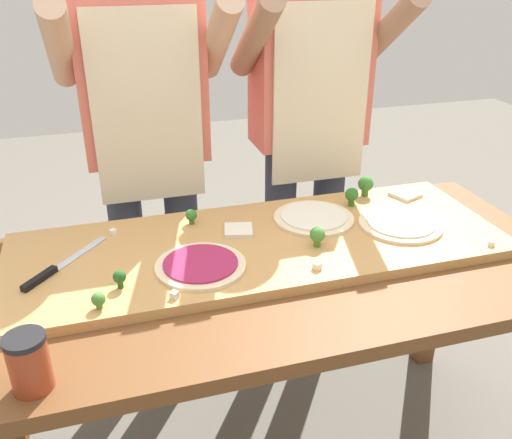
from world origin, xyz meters
The scene contains 21 objects.
prep_table centered at (0.00, 0.00, 0.66)m, with size 1.70×0.77×0.77m.
cutting_board centered at (0.02, 0.10, 0.78)m, with size 1.40×0.50×0.03m, color tan.
chefs_knife centered at (-0.54, 0.09, 0.80)m, with size 0.21×0.24×0.02m.
pizza_whole_white_garlic centered at (0.21, 0.18, 0.80)m, with size 0.25×0.25×0.02m.
pizza_whole_cheese_artichoke centered at (0.45, 0.07, 0.80)m, with size 0.25×0.25×0.02m.
pizza_whole_beet_magenta centered at (-0.18, 0.01, 0.80)m, with size 0.24×0.24×0.02m.
pizza_slice_near_left centered at (0.57, 0.26, 0.80)m, with size 0.08×0.08×0.01m, color silver.
pizza_slice_near_right centered at (-0.03, 0.17, 0.80)m, with size 0.08×0.08×0.01m, color silver.
broccoli_floret_back_left centered at (0.37, 0.24, 0.83)m, with size 0.04×0.04×0.06m.
broccoli_floret_front_mid centered at (0.44, 0.31, 0.84)m, with size 0.05×0.05×0.07m.
broccoli_floret_back_mid centered at (-0.44, -0.11, 0.82)m, with size 0.03×0.03×0.04m.
broccoli_floret_front_left centered at (-0.38, -0.03, 0.82)m, with size 0.03×0.03×0.05m.
broccoli_floret_back_right centered at (0.16, 0.03, 0.83)m, with size 0.04×0.04×0.06m.
broccoli_floret_center_left centered at (-0.15, 0.26, 0.82)m, with size 0.03×0.03×0.05m.
cheese_crumble_a centered at (-0.26, -0.11, 0.80)m, with size 0.02×0.02×0.02m, color silver.
cheese_crumble_b centered at (-0.38, 0.26, 0.80)m, with size 0.02×0.02×0.02m, color white.
cheese_crumble_c centered at (0.11, -0.09, 0.80)m, with size 0.02×0.02×0.02m, color silver.
cheese_crumble_d centered at (0.63, -0.11, 0.80)m, with size 0.01×0.01×0.01m, color silver.
sauce_jar centered at (-0.57, -0.30, 0.83)m, with size 0.08×0.08×0.12m.
cook_left centered at (-0.23, 0.59, 1.00)m, with size 0.54×0.39×1.67m.
cook_right centered at (0.35, 0.59, 1.00)m, with size 0.54×0.39×1.67m.
Camera 1 is at (-0.39, -1.21, 1.54)m, focal length 38.55 mm.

